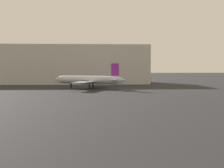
# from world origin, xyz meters

# --- Properties ---
(airplane_distant) EXTENTS (23.45, 21.94, 7.90)m
(airplane_distant) POSITION_xyz_m (-2.00, 81.72, 2.83)
(airplane_distant) COLOR #B2BCCC
(airplane_distant) RESTS_ON ground_plane
(terminal_building) EXTENTS (74.15, 21.11, 15.41)m
(terminal_building) POSITION_xyz_m (-15.91, 113.04, 7.70)
(terminal_building) COLOR #B7B7B2
(terminal_building) RESTS_ON ground_plane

